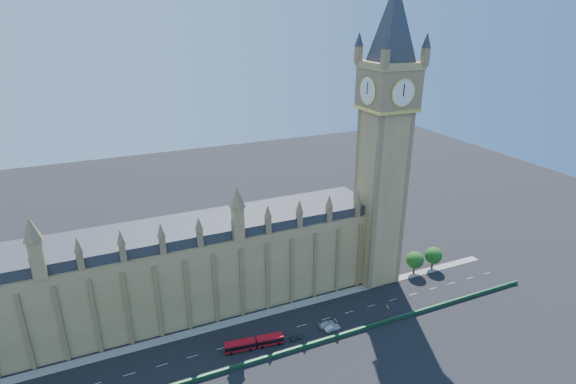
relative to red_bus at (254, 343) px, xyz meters
name	(u,v)px	position (x,y,z in m)	size (l,w,h in m)	color
ground	(289,329)	(11.83, 3.26, -1.44)	(400.00, 400.00, 0.00)	black
palace_westminster	(183,269)	(-13.17, 25.26, 12.42)	(120.00, 20.00, 28.00)	#9D824C
elizabeth_tower	(386,121)	(49.83, 17.25, 53.12)	(20.59, 20.59, 105.00)	#9D824C
bridge_parapet	(302,347)	(11.83, -5.74, -0.84)	(160.00, 0.60, 1.20)	#1E4C2D
kerb_north	(277,310)	(11.83, 12.76, -1.36)	(160.00, 3.00, 0.16)	gray
tree_east_near	(415,259)	(64.05, 13.34, 4.20)	(6.00, 6.00, 8.50)	#382619
tree_east_far	(434,255)	(72.05, 13.34, 4.20)	(6.00, 6.00, 8.50)	#382619
red_bus	(254,343)	(0.00, 0.00, 0.00)	(16.28, 4.24, 2.74)	#B90C18
car_grey	(296,337)	(11.94, -1.55, -0.81)	(1.50, 3.74, 1.27)	#393C40
car_silver	(332,328)	(23.09, -2.07, -0.66)	(1.66, 4.77, 1.57)	#A9ACB1
car_white	(327,324)	(22.47, 0.15, -0.71)	(2.04, 5.03, 1.46)	silver
cone_a	(388,308)	(43.78, -0.19, -1.14)	(0.45, 0.45, 0.62)	black
cone_b	(335,320)	(25.83, 1.38, -1.08)	(0.57, 0.57, 0.74)	black
cone_c	(337,322)	(25.93, 0.42, -1.14)	(0.44, 0.44, 0.62)	black
cone_d	(387,306)	(43.94, 0.70, -1.06)	(0.62, 0.62, 0.78)	black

